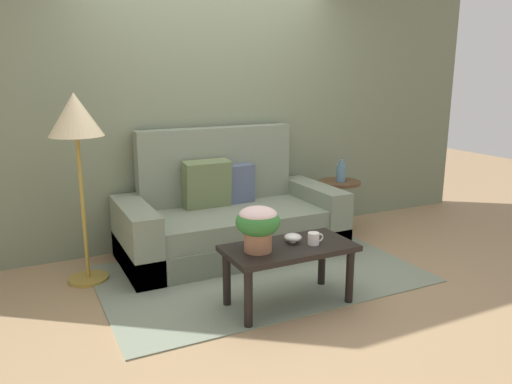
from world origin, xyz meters
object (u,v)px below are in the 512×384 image
object	(u,v)px
coffee_table	(289,256)
potted_plant	(258,223)
snack_bowl	(293,238)
table_vase	(341,172)
couch	(229,218)
floor_lamp	(76,125)
side_table	(339,197)
coffee_mug	(314,238)

from	to	relation	value
coffee_table	potted_plant	world-z (taller)	potted_plant
snack_bowl	table_vase	world-z (taller)	table_vase
snack_bowl	couch	bearing A→B (deg)	90.60
floor_lamp	snack_bowl	size ratio (longest dim) A/B	11.81
couch	snack_bowl	size ratio (longest dim) A/B	15.82
potted_plant	table_vase	xyz separation A→B (m)	(1.57, 1.21, -0.00)
coffee_table	floor_lamp	world-z (taller)	floor_lamp
couch	floor_lamp	distance (m)	1.61
coffee_table	floor_lamp	bearing A→B (deg)	138.79
coffee_table	side_table	bearing A→B (deg)	43.15
side_table	snack_bowl	bearing A→B (deg)	-136.71
coffee_table	snack_bowl	size ratio (longest dim) A/B	7.33
side_table	potted_plant	size ratio (longest dim) A/B	1.77
potted_plant	side_table	bearing A→B (deg)	38.17
floor_lamp	table_vase	size ratio (longest dim) A/B	6.59
side_table	floor_lamp	world-z (taller)	floor_lamp
coffee_mug	side_table	bearing A→B (deg)	48.45
couch	table_vase	bearing A→B (deg)	0.38
coffee_table	table_vase	xyz separation A→B (m)	(1.32, 1.22, 0.27)
potted_plant	floor_lamp	bearing A→B (deg)	132.59
couch	coffee_table	distance (m)	1.21
floor_lamp	potted_plant	size ratio (longest dim) A/B	4.78
side_table	coffee_mug	world-z (taller)	side_table
floor_lamp	potted_plant	distance (m)	1.61
side_table	table_vase	xyz separation A→B (m)	(0.01, -0.01, 0.27)
side_table	snack_bowl	size ratio (longest dim) A/B	4.36
side_table	floor_lamp	distance (m)	2.71
potted_plant	coffee_mug	world-z (taller)	potted_plant
couch	side_table	xyz separation A→B (m)	(1.26, 0.02, 0.06)
coffee_table	coffee_mug	world-z (taller)	coffee_mug
side_table	potted_plant	bearing A→B (deg)	-141.83
couch	coffee_mug	distance (m)	1.28
couch	floor_lamp	bearing A→B (deg)	-175.00
coffee_table	potted_plant	size ratio (longest dim) A/B	2.97
coffee_table	coffee_mug	xyz separation A→B (m)	(0.18, -0.05, 0.12)
potted_plant	snack_bowl	xyz separation A→B (m)	(0.31, 0.05, -0.16)
floor_lamp	potted_plant	world-z (taller)	floor_lamp
couch	coffee_mug	xyz separation A→B (m)	(0.13, -1.26, 0.17)
side_table	coffee_mug	size ratio (longest dim) A/B	4.45
snack_bowl	table_vase	distance (m)	1.72
coffee_table	side_table	xyz separation A→B (m)	(1.31, 1.23, 0.01)
floor_lamp	coffee_mug	distance (m)	1.99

